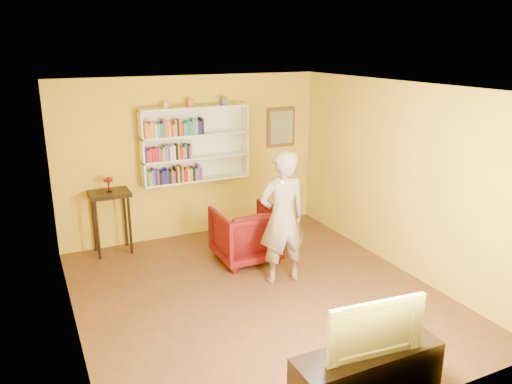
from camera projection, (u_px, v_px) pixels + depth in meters
room_shell at (257, 222)px, 6.31m from camera, size 5.30×5.80×2.88m
bookshelf at (194, 144)px, 8.23m from camera, size 1.80×0.29×1.23m
books_row_lower at (174, 175)px, 8.10m from camera, size 0.92×0.19×0.27m
books_row_middle at (168, 153)px, 7.96m from camera, size 0.77×0.18×0.25m
books_row_upper at (173, 129)px, 7.90m from camera, size 0.97×0.19×0.27m
ornament_left at (166, 105)px, 7.79m from camera, size 0.07×0.07×0.10m
ornament_centre at (190, 103)px, 7.95m from camera, size 0.09×0.09×0.12m
ornament_right at (224, 101)px, 8.19m from camera, size 0.09×0.09×0.12m
framed_painting at (281, 127)px, 8.91m from camera, size 0.55×0.05×0.70m
console_table at (110, 202)px, 7.71m from camera, size 0.61×0.47×1.00m
ruby_lustre at (108, 181)px, 7.61m from camera, size 0.14×0.14×0.23m
armchair at (246, 234)px, 7.55m from camera, size 0.89×0.92×0.83m
person at (282, 218)px, 6.73m from camera, size 0.70×0.48×1.86m
game_remote at (280, 181)px, 6.21m from camera, size 0.04×0.15×0.04m
tv_cabinet at (367, 375)px, 4.60m from camera, size 1.45×0.43×0.52m
television at (370, 324)px, 4.45m from camera, size 0.96×0.22×0.55m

